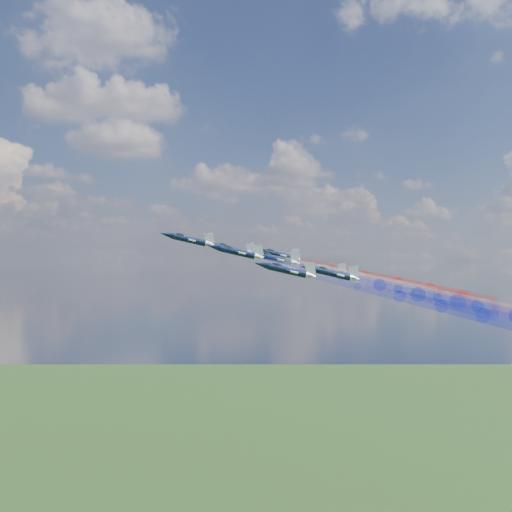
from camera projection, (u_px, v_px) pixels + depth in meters
name	position (u px, v px, depth m)	size (l,w,h in m)	color
jet_lead	(189.00, 240.00, 151.27)	(10.75, 13.44, 3.58)	black
trail_lead	(324.00, 271.00, 151.52)	(4.48, 53.77, 4.48)	white
jet_inner_left	(238.00, 252.00, 143.25)	(10.75, 13.44, 3.58)	black
trail_inner_left	(380.00, 285.00, 143.50)	(4.48, 53.77, 4.48)	#1927D5
jet_inner_right	(232.00, 250.00, 159.56)	(10.75, 13.44, 3.58)	black
trail_inner_right	(360.00, 279.00, 159.80)	(4.48, 53.77, 4.48)	red
jet_outer_left	(287.00, 271.00, 131.93)	(10.75, 13.44, 3.58)	black
trail_outer_left	(442.00, 306.00, 132.18)	(4.48, 53.77, 4.48)	#1927D5
jet_center_third	(275.00, 259.00, 151.14)	(10.75, 13.44, 3.58)	black
trail_center_third	(410.00, 290.00, 151.38)	(4.48, 53.77, 4.48)	white
jet_outer_right	(278.00, 255.00, 171.18)	(10.75, 13.44, 3.58)	black
trail_outer_right	(397.00, 282.00, 171.43)	(4.48, 53.77, 4.48)	red
jet_rear_left	(333.00, 274.00, 140.73)	(10.75, 13.44, 3.58)	black
trail_rear_left	(477.00, 307.00, 140.98)	(4.48, 53.77, 4.48)	#1927D5
jet_rear_right	(324.00, 270.00, 162.40)	(10.75, 13.44, 3.58)	black
trail_rear_right	(449.00, 299.00, 162.64)	(4.48, 53.77, 4.48)	red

